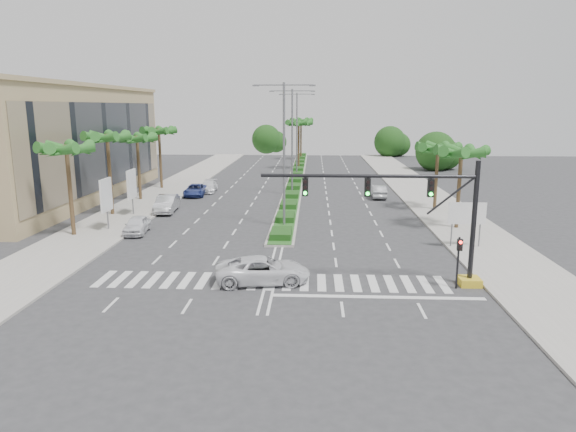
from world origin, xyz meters
name	(u,v)px	position (x,y,z in m)	size (l,w,h in m)	color
ground	(271,282)	(0.00, 0.00, 0.00)	(160.00, 160.00, 0.00)	#333335
footpath_right	(447,214)	(15.20, 20.00, 0.07)	(6.00, 120.00, 0.15)	gray
footpath_left	(134,210)	(-15.20, 20.00, 0.07)	(6.00, 120.00, 0.15)	gray
median	(296,177)	(0.00, 45.00, 0.10)	(2.20, 75.00, 0.20)	gray
median_grass	(296,176)	(0.00, 45.00, 0.22)	(1.80, 75.00, 0.04)	#204E1A
building	(51,145)	(-26.00, 26.00, 6.00)	(12.00, 36.00, 12.00)	tan
signal_gantry	(433,226)	(9.27, 0.00, 3.46)	(12.60, 1.20, 7.20)	gold
pedestrian_signal	(459,254)	(10.60, -0.68, 2.04)	(0.28, 0.36, 3.00)	black
direction_sign	(467,215)	(13.50, 7.99, 2.45)	(2.70, 0.11, 3.40)	slate
billboard_near	(106,195)	(-14.50, 12.00, 2.96)	(0.18, 2.10, 4.35)	slate
billboard_far	(132,185)	(-14.50, 18.00, 2.96)	(0.18, 2.10, 4.35)	slate
palm_left_near	(67,152)	(-16.50, 10.00, 6.69)	(4.57, 4.68, 7.55)	brown
palm_left_mid	(107,140)	(-16.50, 18.00, 7.08)	(4.57, 4.68, 7.95)	brown
palm_left_far	(137,141)	(-16.50, 26.00, 6.50)	(4.57, 4.68, 7.35)	brown
palm_left_end	(159,133)	(-16.50, 34.00, 6.88)	(4.57, 4.68, 7.75)	brown
palm_right_near	(461,155)	(14.50, 14.00, 6.20)	(4.57, 4.68, 7.05)	brown
palm_right_far	(438,150)	(14.50, 22.00, 5.91)	(4.57, 4.68, 6.75)	brown
palm_median_a	(299,125)	(0.00, 55.00, 7.17)	(4.57, 4.68, 8.05)	brown
palm_median_b	(301,122)	(0.00, 70.00, 7.17)	(4.57, 4.68, 8.05)	brown
streetlight_near	(284,147)	(0.00, 14.00, 6.81)	(5.10, 0.25, 12.00)	slate
streetlight_mid	(292,136)	(0.00, 30.00, 6.81)	(5.10, 0.25, 12.00)	slate
streetlight_far	(297,130)	(0.00, 46.00, 6.81)	(5.10, 0.25, 12.00)	slate
car_parked_a	(137,225)	(-11.80, 11.19, 0.70)	(1.65, 4.11, 1.40)	white
car_parked_b	(167,204)	(-11.80, 19.79, 0.83)	(1.75, 5.03, 1.66)	#B5B6BB
car_parked_c	(195,190)	(-11.12, 29.09, 0.67)	(2.21, 4.80, 1.33)	navy
car_parked_d	(209,186)	(-10.18, 32.04, 0.65)	(1.83, 4.49, 1.30)	white
car_crossing	(263,270)	(-0.43, -0.15, 0.76)	(2.54, 5.50, 1.53)	white
car_right	(378,191)	(9.79, 28.87, 0.73)	(1.54, 4.41, 1.45)	#9D9EA2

